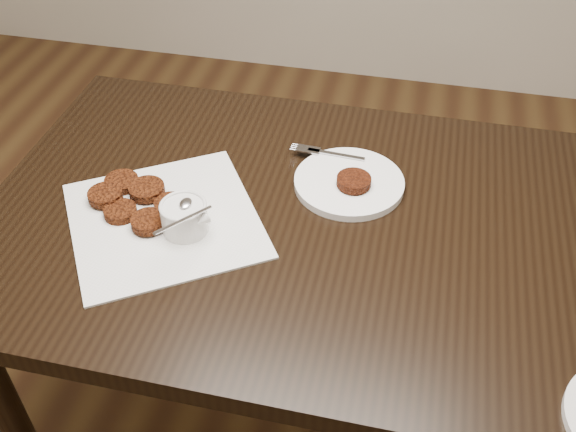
% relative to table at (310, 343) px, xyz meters
% --- Properties ---
extents(table, '(1.26, 0.81, 0.75)m').
position_rel_table_xyz_m(table, '(0.00, 0.00, 0.00)').
color(table, black).
rests_on(table, floor).
extents(napkin, '(0.46, 0.46, 0.00)m').
position_rel_table_xyz_m(napkin, '(-0.27, -0.07, 0.38)').
color(napkin, white).
rests_on(napkin, table).
extents(sauce_ramekin, '(0.12, 0.12, 0.12)m').
position_rel_table_xyz_m(sauce_ramekin, '(-0.22, -0.08, 0.44)').
color(sauce_ramekin, silver).
rests_on(sauce_ramekin, napkin).
extents(patty_cluster, '(0.25, 0.25, 0.02)m').
position_rel_table_xyz_m(patty_cluster, '(-0.34, -0.04, 0.39)').
color(patty_cluster, '#6B2B0E').
rests_on(patty_cluster, napkin).
extents(plate_with_patty, '(0.23, 0.23, 0.03)m').
position_rel_table_xyz_m(plate_with_patty, '(0.05, 0.11, 0.39)').
color(plate_with_patty, white).
rests_on(plate_with_patty, table).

